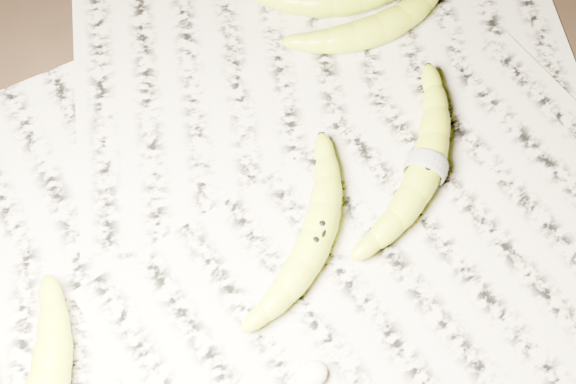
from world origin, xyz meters
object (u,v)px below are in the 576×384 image
banana_taped (426,166)px  banana_upper_a (332,0)px  banana_upper_b (379,27)px  banana_center (316,236)px

banana_taped → banana_upper_a: size_ratio=1.22×
banana_upper_b → banana_upper_a: bearing=117.4°
banana_upper_a → banana_upper_b: bearing=-40.5°
banana_upper_a → banana_taped: bearing=-71.3°
banana_upper_b → banana_taped: bearing=-103.8°
banana_center → banana_taped: size_ratio=0.90×
banana_taped → banana_upper_a: bearing=44.6°
banana_center → banana_upper_b: (0.18, 0.19, 0.00)m
banana_taped → banana_upper_a: (0.02, 0.23, -0.00)m
banana_taped → banana_upper_a: banana_taped is taller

